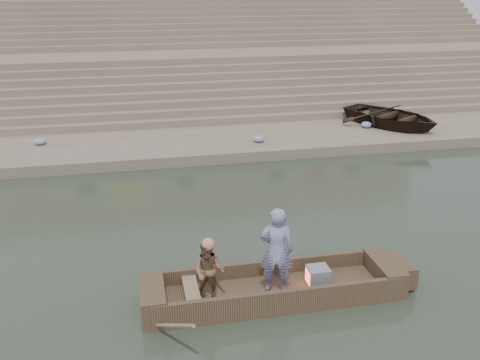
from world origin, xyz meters
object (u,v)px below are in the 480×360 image
object	(u,v)px
standing_man	(276,251)
rowing_man	(209,271)
main_rowboat	(273,293)
beached_rowboat	(391,116)
television	(317,276)

from	to	relation	value
standing_man	rowing_man	size ratio (longest dim) A/B	1.43
main_rowboat	beached_rowboat	xyz separation A→B (m)	(8.23, 11.08, 0.73)
standing_man	rowing_man	distance (m)	1.45
rowing_man	television	size ratio (longest dim) A/B	2.93
main_rowboat	television	bearing A→B (deg)	0.00
standing_man	beached_rowboat	size ratio (longest dim) A/B	0.45
main_rowboat	television	xyz separation A→B (m)	(0.98, 0.00, 0.31)
beached_rowboat	standing_man	bearing A→B (deg)	-156.55
television	rowing_man	bearing A→B (deg)	-177.11
beached_rowboat	rowing_man	bearing A→B (deg)	-160.90
main_rowboat	standing_man	size ratio (longest dim) A/B	2.60
rowing_man	television	world-z (taller)	rowing_man
rowing_man	main_rowboat	bearing A→B (deg)	27.14
standing_man	television	xyz separation A→B (m)	(0.96, 0.08, -0.76)
main_rowboat	rowing_man	world-z (taller)	rowing_man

